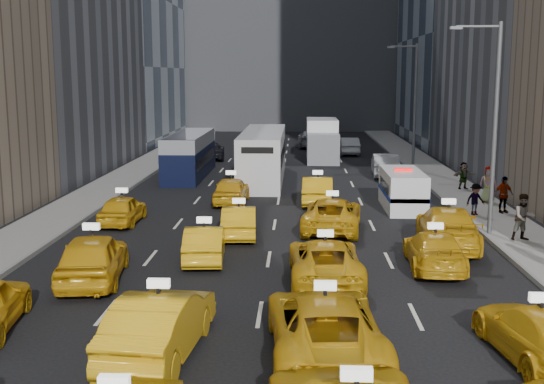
{
  "coord_description": "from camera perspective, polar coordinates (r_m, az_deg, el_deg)",
  "views": [
    {
      "loc": [
        1.11,
        -16.85,
        6.87
      ],
      "look_at": [
        -0.01,
        11.3,
        2.0
      ],
      "focal_mm": 45.0,
      "sensor_mm": 36.0,
      "label": 1
    }
  ],
  "objects": [
    {
      "name": "taxi_17",
      "position": [
        36.6,
        3.83,
        0.15
      ],
      "size": [
        1.72,
        4.57,
        1.49
      ],
      "primitive_type": "imported",
      "rotation": [
        0.0,
        0.0,
        3.11
      ],
      "color": "gold",
      "rests_on": "ground"
    },
    {
      "name": "taxi_15",
      "position": [
        28.2,
        14.48,
        -2.87
      ],
      "size": [
        3.06,
        5.99,
        1.67
      ],
      "primitive_type": "imported",
      "rotation": [
        0.0,
        0.0,
        3.01
      ],
      "color": "gold",
      "rests_on": "ground"
    },
    {
      "name": "misc_car_3",
      "position": [
        60.46,
        -0.39,
        3.92
      ],
      "size": [
        1.66,
        3.93,
        1.33
      ],
      "primitive_type": "imported",
      "rotation": [
        0.0,
        0.0,
        3.12
      ],
      "color": "black",
      "rests_on": "ground"
    },
    {
      "name": "pedestrian_4",
      "position": [
        37.89,
        17.64,
        0.61
      ],
      "size": [
        1.06,
        0.82,
        1.93
      ],
      "primitive_type": "imported",
      "rotation": [
        0.0,
        0.0,
        -0.36
      ],
      "color": "gray",
      "rests_on": "sidewalk_east"
    },
    {
      "name": "taxi_8",
      "position": [
        23.66,
        -14.77,
        -5.3
      ],
      "size": [
        2.6,
        5.12,
        1.67
      ],
      "primitive_type": "imported",
      "rotation": [
        0.0,
        0.0,
        3.27
      ],
      "color": "gold",
      "rests_on": "ground"
    },
    {
      "name": "curb_west",
      "position": [
        43.59,
        -11.23,
        0.67
      ],
      "size": [
        0.15,
        90.0,
        0.18
      ],
      "primitive_type": "cube",
      "color": "slate",
      "rests_on": "ground"
    },
    {
      "name": "pedestrian_3",
      "position": [
        35.28,
        18.79,
        -0.21
      ],
      "size": [
        1.16,
        0.79,
        1.81
      ],
      "primitive_type": "imported",
      "rotation": [
        0.0,
        0.0,
        0.32
      ],
      "color": "gray",
      "rests_on": "sidewalk_east"
    },
    {
      "name": "taxi_10",
      "position": [
        23.11,
        4.46,
        -5.69
      ],
      "size": [
        2.5,
        5.16,
        1.41
      ],
      "primitive_type": "imported",
      "rotation": [
        0.0,
        0.0,
        3.17
      ],
      "color": "gold",
      "rests_on": "ground"
    },
    {
      "name": "nypd_van",
      "position": [
        35.78,
        10.87,
        0.12
      ],
      "size": [
        2.48,
        5.14,
        2.12
      ],
      "rotation": [
        0.0,
        0.0,
        0.11
      ],
      "color": "white",
      "rests_on": "ground"
    },
    {
      "name": "taxi_12",
      "position": [
        32.44,
        -12.4,
        -1.42
      ],
      "size": [
        1.63,
        4.0,
        1.36
      ],
      "primitive_type": "imported",
      "rotation": [
        0.0,
        0.0,
        3.14
      ],
      "color": "gold",
      "rests_on": "ground"
    },
    {
      "name": "taxi_6",
      "position": [
        17.06,
        4.43,
        -11.07
      ],
      "size": [
        3.06,
        5.93,
        1.6
      ],
      "primitive_type": "imported",
      "rotation": [
        0.0,
        0.0,
        3.21
      ],
      "color": "gold",
      "rests_on": "ground"
    },
    {
      "name": "curb_east",
      "position": [
        43.13,
        12.85,
        0.52
      ],
      "size": [
        0.15,
        90.0,
        0.18
      ],
      "primitive_type": "cube",
      "color": "slate",
      "rests_on": "ground"
    },
    {
      "name": "sidewalk_east",
      "position": [
        43.42,
        14.74,
        0.48
      ],
      "size": [
        3.0,
        90.0,
        0.15
      ],
      "primitive_type": "cube",
      "color": "gray",
      "rests_on": "ground"
    },
    {
      "name": "pedestrian_1",
      "position": [
        29.69,
        20.31,
        -1.99
      ],
      "size": [
        1.02,
        0.68,
        1.93
      ],
      "primitive_type": "imported",
      "rotation": [
        0.0,
        0.0,
        0.19
      ],
      "color": "gray",
      "rests_on": "sidewalk_east"
    },
    {
      "name": "taxi_9",
      "position": [
        25.57,
        -5.66,
        -4.28
      ],
      "size": [
        1.74,
        4.15,
        1.33
      ],
      "primitive_type": "imported",
      "rotation": [
        0.0,
        0.0,
        3.22
      ],
      "color": "gold",
      "rests_on": "ground"
    },
    {
      "name": "streetlight_near",
      "position": [
        30.02,
        17.96,
        5.61
      ],
      "size": [
        2.15,
        0.22,
        9.0
      ],
      "color": "#595B60",
      "rests_on": "ground"
    },
    {
      "name": "sidewalk_west",
      "position": [
        43.95,
        -13.07,
        0.66
      ],
      "size": [
        3.0,
        90.0,
        0.15
      ],
      "primitive_type": "cube",
      "color": "gray",
      "rests_on": "ground"
    },
    {
      "name": "misc_car_1",
      "position": [
        56.19,
        -5.22,
        3.47
      ],
      "size": [
        2.84,
        5.26,
        1.4
      ],
      "primitive_type": "imported",
      "rotation": [
        0.0,
        0.0,
        3.25
      ],
      "color": "black",
      "rests_on": "ground"
    },
    {
      "name": "taxi_13",
      "position": [
        29.19,
        -2.78,
        -2.46
      ],
      "size": [
        1.7,
        4.17,
        1.35
      ],
      "primitive_type": "imported",
      "rotation": [
        0.0,
        0.0,
        3.21
      ],
      "color": "gold",
      "rests_on": "ground"
    },
    {
      "name": "ground",
      "position": [
        18.23,
        -1.41,
        -12.34
      ],
      "size": [
        160.0,
        160.0,
        0.0
      ],
      "primitive_type": "plane",
      "color": "black",
      "rests_on": "ground"
    },
    {
      "name": "city_bus",
      "position": [
        44.67,
        -0.75,
        3.04
      ],
      "size": [
        3.23,
        12.63,
        3.23
      ],
      "rotation": [
        0.0,
        0.0,
        -0.05
      ],
      "color": "silver",
      "rests_on": "ground"
    },
    {
      "name": "taxi_16",
      "position": [
        36.68,
        -3.43,
        0.16
      ],
      "size": [
        1.79,
        4.32,
        1.47
      ],
      "primitive_type": "imported",
      "rotation": [
        0.0,
        0.0,
        3.13
      ],
      "color": "gold",
      "rests_on": "ground"
    },
    {
      "name": "taxi_7",
      "position": [
        18.07,
        21.4,
        -10.93
      ],
      "size": [
        2.49,
        4.89,
        1.36
      ],
      "primitive_type": "imported",
      "rotation": [
        0.0,
        0.0,
        3.27
      ],
      "color": "gold",
      "rests_on": "ground"
    },
    {
      "name": "double_decker",
      "position": [
        46.74,
        -6.9,
        3.05
      ],
      "size": [
        2.35,
        9.93,
        2.88
      ],
      "rotation": [
        0.0,
        0.0,
        -0.01
      ],
      "color": "black",
      "rests_on": "ground"
    },
    {
      "name": "box_truck",
      "position": [
        55.32,
        4.22,
        4.34
      ],
      "size": [
        2.92,
        7.34,
        3.29
      ],
      "rotation": [
        0.0,
        0.0,
        0.06
      ],
      "color": "white",
      "rests_on": "ground"
    },
    {
      "name": "taxi_11",
      "position": [
        25.12,
        13.43,
        -4.75
      ],
      "size": [
        2.09,
        4.71,
        1.34
      ],
      "primitive_type": "imported",
      "rotation": [
        0.0,
        0.0,
        3.1
      ],
      "color": "gold",
      "rests_on": "ground"
    },
    {
      "name": "pedestrian_5",
      "position": [
        42.0,
        15.73,
        1.34
      ],
      "size": [
        1.54,
        0.9,
        1.6
      ],
      "primitive_type": "imported",
      "rotation": [
        0.0,
        0.0,
        0.34
      ],
      "color": "gray",
      "rests_on": "sidewalk_east"
    },
    {
      "name": "misc_car_4",
      "position": [
        59.66,
        6.43,
        3.86
      ],
      "size": [
        1.69,
        4.55,
        1.49
      ],
      "primitive_type": "imported",
      "rotation": [
        0.0,
        0.0,
        3.17
      ],
      "color": "#B6BABF",
      "rests_on": "ground"
    },
    {
      "name": "streetlight_far",
      "position": [
        49.55,
        11.75,
        7.35
      ],
      "size": [
        2.15,
        0.22,
        9.0
      ],
      "color": "#595B60",
      "rests_on": "ground"
    },
    {
      "name": "taxi_14",
      "position": [
        30.41,
        5.05,
        -1.87
      ],
      "size": [
        2.98,
        5.51,
        1.47
      ],
      "primitive_type": "imported",
      "rotation": [
        0.0,
        0.0,
        3.03
      ],
      "color": "gold",
      "rests_on": "ground"
    },
    {
      "name": "misc_car_0",
      "position": [
        47.02,
        9.44,
        2.25
      ],
      "size": [
        1.95,
        4.9,
        1.59
      ],
      "primitive_type": "imported",
      "rotation": [
        0.0,
        0.0,
        3.08
      ],
      "color": "#A4A7AB",
      "rests_on": "ground"
    },
    {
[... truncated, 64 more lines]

